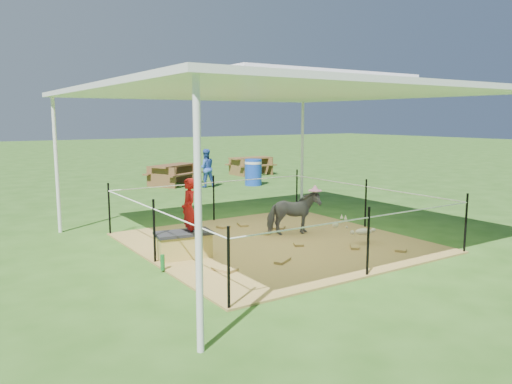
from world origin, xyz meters
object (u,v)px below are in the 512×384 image
woman (189,203)px  foal (364,230)px  picnic_table_near (174,175)px  green_bottle (163,262)px  distant_person (206,168)px  picnic_table_far (251,166)px  straw_bale (184,246)px  pony (293,213)px  trash_barrel (253,172)px

woman → foal: (2.90, -0.94, -0.62)m
foal → picnic_table_near: (0.46, 9.10, 0.07)m
green_bottle → foal: bearing=-7.8°
woman → distant_person: size_ratio=0.80×
distant_person → picnic_table_near: bearing=-47.1°
picnic_table_near → picnic_table_far: picnic_table_near is taller
picnic_table_near → picnic_table_far: 3.96m
woman → distant_person: bearing=158.8°
woman → green_bottle: size_ratio=4.32×
straw_bale → picnic_table_near: bearing=67.0°
pony → picnic_table_near: (1.07, 7.88, -0.10)m
trash_barrel → distant_person: distant_person is taller
pony → foal: bearing=-136.7°
picnic_table_far → straw_bale: bearing=-127.4°
picnic_table_far → trash_barrel: bearing=-120.7°
picnic_table_near → foal: bearing=-120.6°
pony → picnic_table_near: bearing=9.0°
straw_bale → woman: size_ratio=0.83×
picnic_table_far → distant_person: 3.84m
pony → trash_barrel: size_ratio=1.13×
woman → distant_person: (4.01, 7.12, -0.27)m
woman → trash_barrel: (5.55, 6.68, -0.46)m
woman → foal: 3.11m
woman → straw_bale: bearing=-81.8°
green_bottle → picnic_table_far: picnic_table_far is taller
picnic_table_near → green_bottle: bearing=-142.7°
trash_barrel → foal: bearing=-109.2°
trash_barrel → distant_person: (-1.53, 0.44, 0.19)m
picnic_table_near → straw_bale: bearing=-140.7°
woman → picnic_table_far: bearing=150.7°
green_bottle → woman: bearing=34.7°
picnic_table_near → picnic_table_far: bearing=-10.7°
pony → foal: 1.37m
foal → picnic_table_far: 11.11m
foal → distant_person: size_ratio=0.70×
green_bottle → picnic_table_near: 9.50m
straw_bale → picnic_table_far: 11.81m
green_bottle → picnic_table_near: picnic_table_near is taller
green_bottle → distant_person: 8.90m
green_bottle → picnic_table_far: 12.51m
trash_barrel → distant_person: 1.61m
trash_barrel → picnic_table_near: size_ratio=0.52×
green_bottle → trash_barrel: size_ratio=0.27×
distant_person → picnic_table_far: bearing=-134.1°
straw_bale → green_bottle: bearing=-140.7°
straw_bale → trash_barrel: (5.65, 6.68, 0.22)m
distant_person → foal: bearing=92.9°
green_bottle → trash_barrel: bearing=49.0°
foal → distant_person: bearing=104.5°
picnic_table_far → green_bottle: bearing=-128.1°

